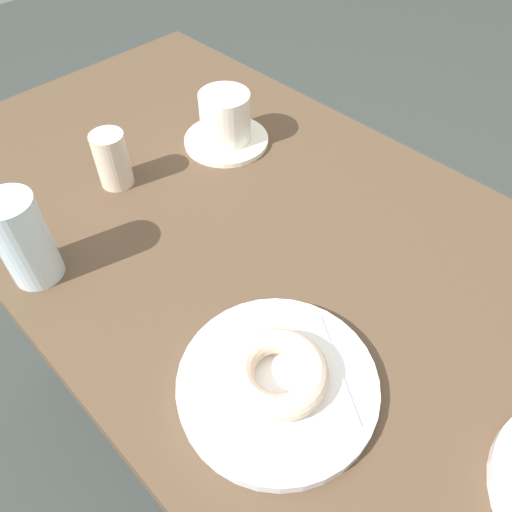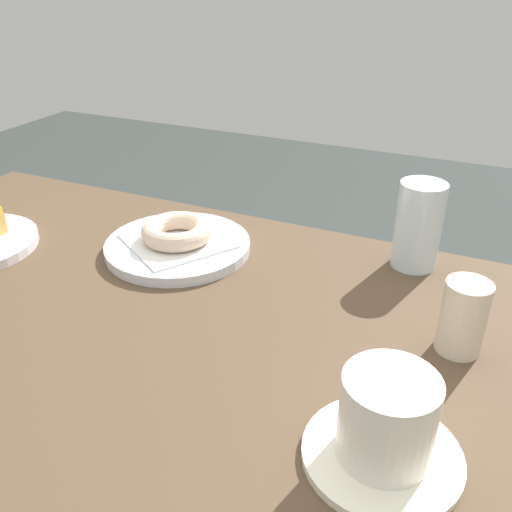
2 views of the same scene
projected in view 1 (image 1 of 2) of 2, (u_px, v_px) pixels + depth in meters
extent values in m
plane|color=#333937|center=(272.00, 444.00, 1.20)|extent=(6.00, 6.00, 0.00)
cube|color=#4F3B29|center=(284.00, 262.00, 0.68)|extent=(1.26, 0.63, 0.05)
cylinder|color=brown|center=(30.00, 282.00, 1.11)|extent=(0.06, 0.06, 0.66)
cylinder|color=brown|center=(182.00, 191.00, 1.32)|extent=(0.06, 0.06, 0.66)
cylinder|color=white|center=(277.00, 384.00, 0.52)|extent=(0.22, 0.22, 0.02)
cube|color=white|center=(278.00, 380.00, 0.52)|extent=(0.19, 0.19, 0.00)
torus|color=beige|center=(278.00, 373.00, 0.50)|extent=(0.11, 0.11, 0.03)
cylinder|color=silver|center=(23.00, 240.00, 0.59)|extent=(0.06, 0.06, 0.12)
cylinder|color=white|center=(226.00, 140.00, 0.82)|extent=(0.14, 0.14, 0.01)
cylinder|color=white|center=(225.00, 117.00, 0.79)|extent=(0.08, 0.08, 0.08)
cylinder|color=black|center=(224.00, 97.00, 0.76)|extent=(0.07, 0.07, 0.00)
cylinder|color=beige|center=(112.00, 160.00, 0.72)|extent=(0.05, 0.05, 0.09)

